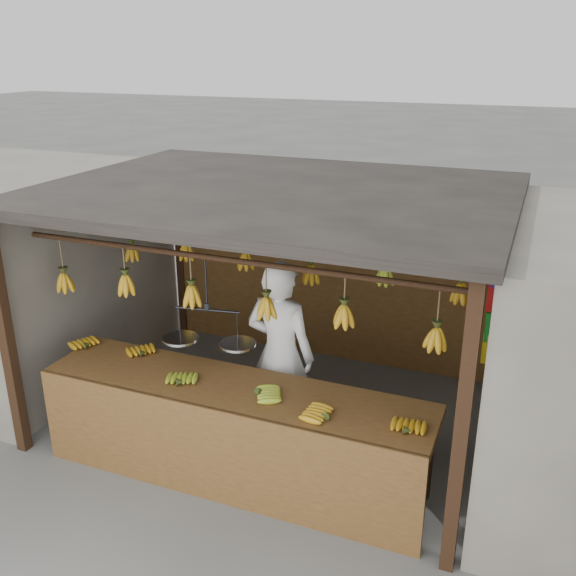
% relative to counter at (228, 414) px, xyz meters
% --- Properties ---
extents(ground, '(80.00, 80.00, 0.00)m').
position_rel_counter_xyz_m(ground, '(-0.07, 1.23, -0.70)').
color(ground, '#5B5B57').
extents(stall, '(4.30, 3.30, 2.40)m').
position_rel_counter_xyz_m(stall, '(-0.07, 1.56, 1.27)').
color(stall, black).
rests_on(stall, ground).
extents(counter, '(3.51, 0.79, 0.96)m').
position_rel_counter_xyz_m(counter, '(0.00, 0.00, 0.00)').
color(counter, brown).
rests_on(counter, ground).
extents(hanging_bananas, '(3.63, 2.20, 0.39)m').
position_rel_counter_xyz_m(hanging_bananas, '(-0.07, 1.23, 0.92)').
color(hanging_bananas, '#B17D12').
rests_on(hanging_bananas, ground).
extents(balance_scale, '(0.82, 0.39, 0.78)m').
position_rel_counter_xyz_m(balance_scale, '(-0.28, 0.23, 0.56)').
color(balance_scale, black).
rests_on(balance_scale, ground).
extents(vendor, '(0.71, 0.50, 1.85)m').
position_rel_counter_xyz_m(vendor, '(0.16, 0.79, 0.22)').
color(vendor, white).
rests_on(vendor, ground).
extents(bag_bundles, '(0.08, 0.26, 1.23)m').
position_rel_counter_xyz_m(bag_bundles, '(1.87, 2.58, 0.27)').
color(bag_bundles, '#1426BF').
rests_on(bag_bundles, ground).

